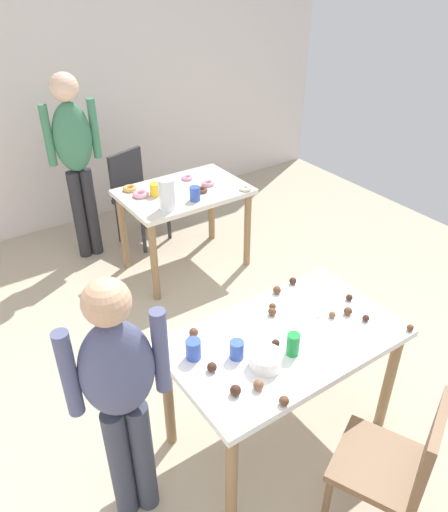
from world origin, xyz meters
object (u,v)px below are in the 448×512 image
(dining_table_far, at_px, (184,203))
(mixing_bowl, at_px, (266,360))
(person_girl_near, at_px, (121,391))
(soda_can, at_px, (293,344))
(chair_far_table, at_px, (135,192))
(dining_table_near, at_px, (284,351))
(chair_near_table, at_px, (399,463))
(pitcher_far, at_px, (167,194))
(person_adult_far, at_px, (75,152))

(dining_table_far, relative_size, mixing_bowl, 6.39)
(person_girl_near, height_order, soda_can, person_girl_near)
(chair_far_table, xyz_separation_m, person_girl_near, (-1.25, -2.52, 0.36))
(dining_table_near, xyz_separation_m, dining_table_far, (0.49, 1.87, -0.01))
(person_girl_near, relative_size, mixing_bowl, 8.82)
(dining_table_far, bearing_deg, mixing_bowl, -109.58)
(chair_far_table, relative_size, mixing_bowl, 5.36)
(mixing_bowl, bearing_deg, soda_can, -2.67)
(chair_far_table, distance_m, soda_can, 2.74)
(dining_table_near, relative_size, soda_can, 10.07)
(person_girl_near, relative_size, soda_can, 11.74)
(chair_near_table, relative_size, pitcher_far, 3.52)
(person_adult_far, xyz_separation_m, soda_can, (0.10, -2.67, -0.19))
(dining_table_near, xyz_separation_m, person_girl_near, (-0.89, 0.05, 0.21))
(pitcher_far, bearing_deg, dining_table_near, -97.23)
(dining_table_far, distance_m, person_girl_near, 2.29)
(chair_far_table, bearing_deg, chair_near_table, -95.02)
(dining_table_far, bearing_deg, dining_table_near, -104.56)
(person_girl_near, bearing_deg, mixing_bowl, -13.28)
(dining_table_far, xyz_separation_m, mixing_bowl, (-0.70, -1.98, 0.16))
(dining_table_near, xyz_separation_m, person_adult_far, (-0.15, 2.56, 0.35))
(person_adult_far, height_order, pitcher_far, person_adult_far)
(chair_far_table, bearing_deg, person_girl_near, -116.44)
(chair_near_table, bearing_deg, person_adult_far, 93.88)
(chair_near_table, bearing_deg, soda_can, 101.06)
(soda_can, relative_size, pitcher_far, 0.49)
(dining_table_near, bearing_deg, chair_near_table, -84.69)
(person_adult_far, bearing_deg, dining_table_near, -86.53)
(person_adult_far, relative_size, mixing_bowl, 10.15)
(person_adult_far, xyz_separation_m, mixing_bowl, (-0.06, -2.66, -0.21))
(chair_far_table, relative_size, person_adult_far, 0.53)
(person_adult_far, bearing_deg, chair_near_table, -86.12)
(mixing_bowl, bearing_deg, dining_table_far, 70.42)
(dining_table_far, bearing_deg, chair_far_table, 100.22)
(chair_near_table, bearing_deg, mixing_bowl, 114.51)
(chair_far_table, xyz_separation_m, soda_can, (-0.41, -2.69, 0.31))
(dining_table_near, distance_m, pitcher_far, 1.67)
(dining_table_near, bearing_deg, dining_table_far, 75.44)
(chair_near_table, distance_m, soda_can, 0.70)
(person_adult_far, relative_size, pitcher_far, 6.67)
(chair_near_table, bearing_deg, pitcher_far, 86.63)
(chair_far_table, relative_size, soda_can, 7.13)
(chair_far_table, relative_size, pitcher_far, 3.52)
(chair_far_table, distance_m, pitcher_far, 1.02)
(mixing_bowl, xyz_separation_m, soda_can, (0.16, -0.01, 0.02))
(dining_table_near, distance_m, chair_near_table, 0.75)
(chair_near_table, xyz_separation_m, person_girl_near, (-0.96, 0.79, 0.36))
(person_girl_near, xyz_separation_m, soda_can, (0.84, -0.17, -0.04))
(mixing_bowl, bearing_deg, person_girl_near, 166.72)
(person_girl_near, distance_m, soda_can, 0.86)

